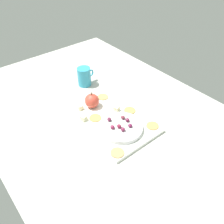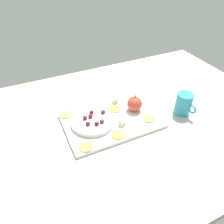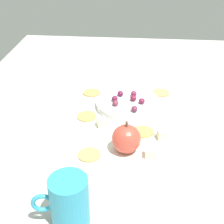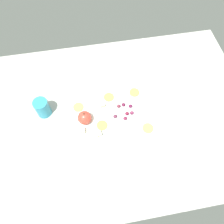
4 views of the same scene
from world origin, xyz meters
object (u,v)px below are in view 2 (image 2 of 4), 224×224
(serving_dish, at_px, (93,121))
(cheese_cube_0, at_px, (115,101))
(cup, at_px, (184,104))
(platter, at_px, (111,120))
(grape_3, at_px, (102,121))
(cracker_3, at_px, (66,115))
(grape_2, at_px, (103,112))
(grape_1, at_px, (85,118))
(grape_4, at_px, (88,124))
(grape_6, at_px, (90,116))
(grape_0, at_px, (97,123))
(cracker_1, at_px, (86,147))
(cracker_4, at_px, (118,135))
(cheese_cube_1, at_px, (123,123))
(grape_5, at_px, (92,112))
(cracker_0, at_px, (149,119))
(cheese_cube_2, at_px, (132,100))
(apple_whole, at_px, (135,104))
(cracker_2, at_px, (115,109))

(serving_dish, bearing_deg, cheese_cube_0, 31.35)
(serving_dish, height_order, cup, cup)
(platter, relative_size, grape_3, 21.39)
(cracker_3, bearing_deg, grape_2, -28.13)
(serving_dish, height_order, grape_2, grape_2)
(platter, height_order, grape_1, grape_1)
(grape_4, bearing_deg, platter, 7.69)
(grape_1, bearing_deg, grape_4, -91.70)
(cup, bearing_deg, serving_dish, 167.57)
(grape_6, distance_m, cup, 0.40)
(grape_0, xyz_separation_m, grape_1, (-0.03, 0.05, 0.00))
(cracker_1, height_order, grape_2, grape_2)
(platter, xyz_separation_m, cracker_4, (-0.02, -0.10, 0.01))
(cheese_cube_1, bearing_deg, grape_4, 164.16)
(grape_5, bearing_deg, cracker_0, -28.20)
(serving_dish, bearing_deg, cup, -12.43)
(grape_2, relative_size, grape_4, 1.00)
(cheese_cube_1, height_order, grape_5, grape_5)
(cheese_cube_2, distance_m, grape_3, 0.21)
(grape_0, relative_size, grape_5, 1.00)
(apple_whole, relative_size, cracker_4, 1.27)
(cracker_0, bearing_deg, cup, -3.18)
(cracker_3, distance_m, grape_5, 0.11)
(cheese_cube_0, xyz_separation_m, grape_3, (-0.11, -0.12, 0.01))
(serving_dish, height_order, grape_0, grape_0)
(cracker_3, bearing_deg, grape_4, -63.11)
(cracker_0, distance_m, grape_3, 0.20)
(cracker_2, height_order, grape_4, grape_4)
(cheese_cube_1, bearing_deg, grape_3, 160.20)
(cheese_cube_2, xyz_separation_m, cracker_3, (-0.30, 0.04, -0.01))
(grape_6, bearing_deg, cup, -14.18)
(cracker_0, xyz_separation_m, grape_3, (-0.19, 0.04, 0.02))
(cracker_1, relative_size, cracker_3, 1.00)
(cheese_cube_0, height_order, cheese_cube_2, same)
(grape_1, bearing_deg, cheese_cube_0, 23.39)
(grape_4, distance_m, cup, 0.42)
(cracker_0, xyz_separation_m, grape_1, (-0.25, 0.09, 0.02))
(cracker_1, distance_m, grape_3, 0.13)
(cheese_cube_1, distance_m, cracker_3, 0.25)
(grape_4, relative_size, grape_5, 1.00)
(cracker_3, xyz_separation_m, cup, (0.47, -0.18, 0.03))
(cracker_0, bearing_deg, grape_4, 168.14)
(cracker_4, bearing_deg, grape_5, 110.25)
(cracker_4, height_order, grape_1, grape_1)
(grape_1, bearing_deg, serving_dish, -27.60)
(cracker_1, bearing_deg, cracker_0, 7.16)
(platter, relative_size, cracker_3, 7.59)
(grape_1, distance_m, grape_4, 0.04)
(apple_whole, distance_m, cheese_cube_0, 0.10)
(cheese_cube_0, height_order, cracker_0, cheese_cube_0)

